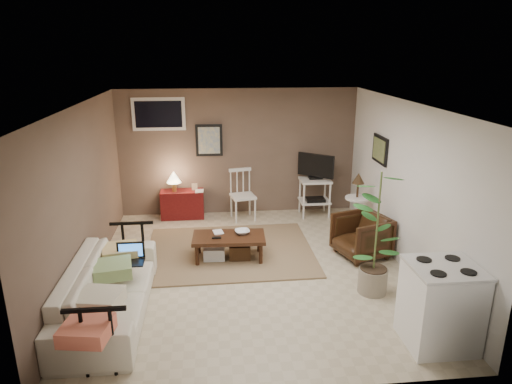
{
  "coord_description": "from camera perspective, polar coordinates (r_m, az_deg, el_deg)",
  "views": [
    {
      "loc": [
        -0.52,
        -6.0,
        3.11
      ],
      "look_at": [
        0.12,
        0.35,
        1.08
      ],
      "focal_mm": 32.0,
      "sensor_mm": 36.0,
      "label": 1
    }
  ],
  "objects": [
    {
      "name": "floor",
      "position": [
        6.78,
        -0.72,
        -9.69
      ],
      "size": [
        5.0,
        5.0,
        0.0
      ],
      "primitive_type": "plane",
      "color": "#C1B293",
      "rests_on": "ground"
    },
    {
      "name": "sofa_pillows",
      "position": [
        5.53,
        -18.18,
        -10.9
      ],
      "size": [
        0.44,
        2.17,
        0.15
      ],
      "primitive_type": null,
      "color": "beige",
      "rests_on": "sofa"
    },
    {
      "name": "art_back",
      "position": [
        8.64,
        -5.89,
        6.45
      ],
      "size": [
        0.5,
        0.03,
        0.6
      ],
      "primitive_type": "cube",
      "color": "black"
    },
    {
      "name": "red_console",
      "position": [
        8.76,
        -9.27,
        -1.19
      ],
      "size": [
        0.8,
        0.36,
        0.92
      ],
      "color": "maroon",
      "rests_on": "floor"
    },
    {
      "name": "sofa_end_rails",
      "position": [
        5.82,
        -16.75,
        -11.11
      ],
      "size": [
        0.61,
        2.28,
        0.77
      ],
      "primitive_type": null,
      "color": "black",
      "rests_on": "floor"
    },
    {
      "name": "armchair",
      "position": [
        7.24,
        13.06,
        -5.14
      ],
      "size": [
        0.85,
        0.88,
        0.73
      ],
      "primitive_type": "imported",
      "rotation": [
        0.0,
        0.0,
        -1.25
      ],
      "color": "#321A0D",
      "rests_on": "floor"
    },
    {
      "name": "art_right",
      "position": [
        7.73,
        15.24,
        5.14
      ],
      "size": [
        0.03,
        0.6,
        0.45
      ],
      "primitive_type": "cube",
      "color": "black"
    },
    {
      "name": "tv_stand",
      "position": [
        8.74,
        7.41,
        1.06
      ],
      "size": [
        0.6,
        0.49,
        1.21
      ],
      "color": "silver",
      "rests_on": "floor"
    },
    {
      "name": "book_console",
      "position": [
        8.57,
        -7.63,
        0.7
      ],
      "size": [
        0.16,
        0.02,
        0.21
      ],
      "primitive_type": "imported",
      "rotation": [
        0.0,
        0.0,
        -0.02
      ],
      "color": "#3D1F10",
      "rests_on": "red_console"
    },
    {
      "name": "side_table",
      "position": [
        8.0,
        12.53,
        -0.52
      ],
      "size": [
        0.41,
        0.41,
        1.09
      ],
      "color": "silver",
      "rests_on": "floor"
    },
    {
      "name": "coffee_table",
      "position": [
        7.0,
        -3.47,
        -6.7
      ],
      "size": [
        1.11,
        0.61,
        0.41
      ],
      "color": "#3D1F10",
      "rests_on": "floor"
    },
    {
      "name": "spindle_chair",
      "position": [
        8.56,
        -1.68,
        -0.53
      ],
      "size": [
        0.5,
        0.5,
        0.95
      ],
      "color": "silver",
      "rests_on": "floor"
    },
    {
      "name": "sofa",
      "position": [
        5.82,
        -18.09,
        -10.56
      ],
      "size": [
        0.67,
        2.28,
        0.89
      ],
      "primitive_type": "imported",
      "rotation": [
        0.0,
        0.0,
        1.57
      ],
      "color": "beige",
      "rests_on": "floor"
    },
    {
      "name": "potted_plant",
      "position": [
        6.03,
        14.88,
        -4.55
      ],
      "size": [
        0.42,
        0.42,
        1.68
      ],
      "color": "gray",
      "rests_on": "floor"
    },
    {
      "name": "rug",
      "position": [
        7.33,
        -3.27,
        -7.39
      ],
      "size": [
        2.63,
        2.11,
        0.03
      ],
      "primitive_type": "cube",
      "rotation": [
        0.0,
        0.0,
        0.01
      ],
      "color": "#8E7052",
      "rests_on": "floor"
    },
    {
      "name": "laptop",
      "position": [
        6.06,
        -15.42,
        -7.74
      ],
      "size": [
        0.35,
        0.26,
        0.24
      ],
      "color": "black",
      "rests_on": "sofa"
    },
    {
      "name": "bowl",
      "position": [
        6.97,
        -1.73,
        -4.34
      ],
      "size": [
        0.23,
        0.09,
        0.22
      ],
      "primitive_type": "imported",
      "rotation": [
        0.0,
        0.0,
        0.14
      ],
      "color": "#3D1F10",
      "rests_on": "coffee_table"
    },
    {
      "name": "stove",
      "position": [
        5.41,
        22.04,
        -12.98
      ],
      "size": [
        0.72,
        0.67,
        0.94
      ],
      "color": "white",
      "rests_on": "floor"
    },
    {
      "name": "book_table",
      "position": [
        7.01,
        -5.35,
        -4.39
      ],
      "size": [
        0.15,
        0.04,
        0.2
      ],
      "primitive_type": "imported",
      "rotation": [
        0.0,
        0.0,
        0.19
      ],
      "color": "#3D1F10",
      "rests_on": "coffee_table"
    },
    {
      "name": "window",
      "position": [
        8.6,
        -12.08,
        9.49
      ],
      "size": [
        0.96,
        0.03,
        0.6
      ],
      "primitive_type": "cube",
      "color": "silver"
    }
  ]
}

